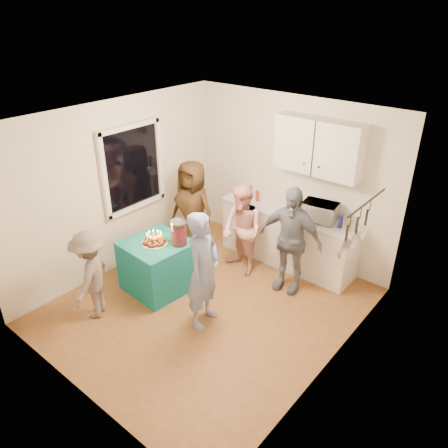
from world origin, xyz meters
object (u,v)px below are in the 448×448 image
Objects in this scene: woman_back_center at (242,231)px; microwave at (320,212)px; man_birthday at (203,271)px; counter at (288,238)px; woman_back_right at (290,240)px; party_table at (158,265)px; child_near_left at (91,275)px; punch_jar at (179,233)px; woman_back_left at (193,210)px.

microwave is at bearing 53.39° from woman_back_center.
counter is at bearing -13.61° from man_birthday.
woman_back_center is 0.79m from woman_back_right.
man_birthday reaches higher than party_table.
party_table is at bearing 137.89° from child_near_left.
woman_back_right is at bearing -30.22° from man_birthday.
punch_jar is at bearing -96.65° from woman_back_center.
woman_back_right is (0.78, 0.08, 0.09)m from woman_back_center.
counter is at bearing 170.54° from microwave.
microwave is 2.49m from party_table.
punch_jar reaches higher than party_table.
microwave reaches higher than punch_jar.
man_birthday is 0.99× the size of woman_back_right.
counter is 1.54× the size of woman_back_center.
child_near_left reaches higher than counter.
woman_back_left is at bearing 34.87° from man_birthday.
woman_back_right reaches higher than child_near_left.
man_birthday reaches higher than woman_back_center.
punch_jar is 0.27× the size of child_near_left.
party_table is at bearing -105.09° from woman_back_center.
counter is 1.34× the size of woman_back_left.
woman_back_left is (-1.27, 1.16, 0.02)m from man_birthday.
man_birthday is at bearing -7.78° from party_table.
counter is 2.00m from man_birthday.
woman_back_right is (0.40, -0.61, 0.37)m from counter.
microwave is at bearing 52.10° from punch_jar.
microwave is 0.40× the size of child_near_left.
woman_back_center reaches higher than party_table.
man_birthday is 1.42m from woman_back_right.
man_birthday is 0.97× the size of woman_back_left.
woman_back_right is (1.45, 1.21, 0.42)m from party_table.
child_near_left is at bearing -92.90° from woman_back_left.
counter is at bearing 64.73° from punch_jar.
woman_back_left reaches higher than punch_jar.
punch_jar is 0.21× the size of man_birthday.
woman_back_left is 0.92m from woman_back_center.
child_near_left is (-0.87, -2.10, -0.09)m from woman_back_center.
counter is 0.80m from microwave.
woman_back_center is (-0.36, 1.27, -0.08)m from man_birthday.
man_birthday is 1.28× the size of child_near_left.
punch_jar is (-0.77, -1.64, 0.50)m from counter.
woman_back_center is 2.27m from child_near_left.
woman_back_center is (-0.89, -0.69, -0.33)m from microwave.
woman_back_center reaches higher than counter.
woman_back_left is (-1.80, -0.80, -0.23)m from microwave.
child_near_left is (-1.26, -2.79, 0.19)m from counter.
woman_back_left is at bearing -148.32° from counter.
child_near_left is (-1.23, -0.83, -0.17)m from man_birthday.
woman_back_right reaches higher than punch_jar.
man_birthday reaches higher than counter.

